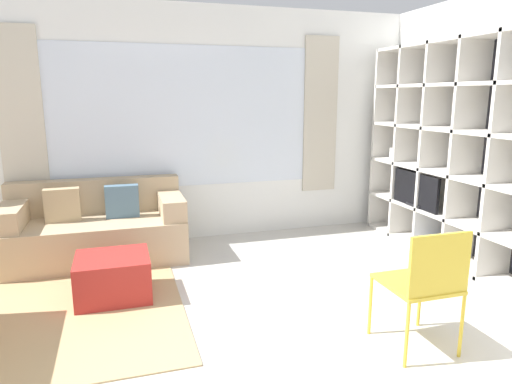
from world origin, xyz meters
name	(u,v)px	position (x,y,z in m)	size (l,w,h in m)	color
wall_back	(184,125)	(0.00, 3.35, 1.36)	(6.74, 0.11, 2.70)	white
wall_right	(494,131)	(2.81, 1.66, 1.35)	(0.07, 4.52, 2.70)	white
area_rug	(37,311)	(-1.45, 1.74, 0.01)	(2.27, 2.25, 0.01)	tan
shelving_unit	(452,152)	(2.60, 1.98, 1.11)	(0.41, 2.42, 2.25)	#232328
couch_main	(97,230)	(-1.01, 2.89, 0.31)	(1.78, 0.84, 0.81)	tan
ottoman	(113,277)	(-0.86, 1.85, 0.19)	(0.60, 0.56, 0.37)	#A82823
folding_chair	(425,279)	(1.12, 0.37, 0.52)	(0.44, 0.46, 0.86)	gold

